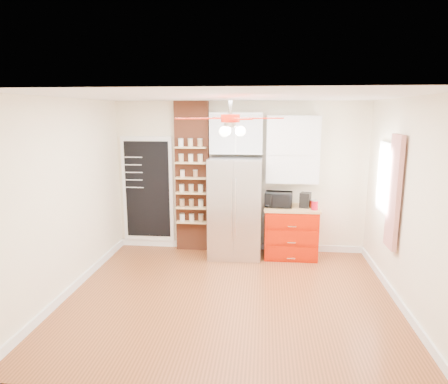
# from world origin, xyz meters

# --- Properties ---
(floor) EXTENTS (4.50, 4.50, 0.00)m
(floor) POSITION_xyz_m (0.00, 0.00, 0.00)
(floor) COLOR brown
(floor) RESTS_ON ground
(ceiling) EXTENTS (4.50, 4.50, 0.00)m
(ceiling) POSITION_xyz_m (0.00, 0.00, 2.70)
(ceiling) COLOR white
(ceiling) RESTS_ON wall_back
(wall_back) EXTENTS (4.50, 0.02, 2.70)m
(wall_back) POSITION_xyz_m (0.00, 2.00, 1.35)
(wall_back) COLOR beige
(wall_back) RESTS_ON floor
(wall_front) EXTENTS (4.50, 0.02, 2.70)m
(wall_front) POSITION_xyz_m (0.00, -2.00, 1.35)
(wall_front) COLOR beige
(wall_front) RESTS_ON floor
(wall_left) EXTENTS (0.02, 4.00, 2.70)m
(wall_left) POSITION_xyz_m (-2.25, 0.00, 1.35)
(wall_left) COLOR beige
(wall_left) RESTS_ON floor
(wall_right) EXTENTS (0.02, 4.00, 2.70)m
(wall_right) POSITION_xyz_m (2.25, 0.00, 1.35)
(wall_right) COLOR beige
(wall_right) RESTS_ON floor
(chalkboard) EXTENTS (0.95, 0.05, 1.95)m
(chalkboard) POSITION_xyz_m (-1.70, 1.96, 1.10)
(chalkboard) COLOR white
(chalkboard) RESTS_ON wall_back
(brick_pillar) EXTENTS (0.60, 0.16, 2.70)m
(brick_pillar) POSITION_xyz_m (-0.85, 1.92, 1.35)
(brick_pillar) COLOR brown
(brick_pillar) RESTS_ON floor
(fridge) EXTENTS (0.90, 0.70, 1.75)m
(fridge) POSITION_xyz_m (-0.05, 1.63, 0.88)
(fridge) COLOR silver
(fridge) RESTS_ON floor
(upper_glass_cabinet) EXTENTS (0.90, 0.35, 0.70)m
(upper_glass_cabinet) POSITION_xyz_m (-0.05, 1.82, 2.15)
(upper_glass_cabinet) COLOR white
(upper_glass_cabinet) RESTS_ON wall_back
(red_cabinet) EXTENTS (0.94, 0.64, 0.90)m
(red_cabinet) POSITION_xyz_m (0.92, 1.68, 0.45)
(red_cabinet) COLOR #AA1300
(red_cabinet) RESTS_ON floor
(upper_shelf_unit) EXTENTS (0.90, 0.30, 1.15)m
(upper_shelf_unit) POSITION_xyz_m (0.92, 1.85, 1.88)
(upper_shelf_unit) COLOR white
(upper_shelf_unit) RESTS_ON wall_back
(window) EXTENTS (0.04, 0.75, 1.05)m
(window) POSITION_xyz_m (2.23, 0.90, 1.55)
(window) COLOR white
(window) RESTS_ON wall_right
(curtain) EXTENTS (0.06, 0.40, 1.55)m
(curtain) POSITION_xyz_m (2.18, 0.35, 1.45)
(curtain) COLOR red
(curtain) RESTS_ON wall_right
(ceiling_fan) EXTENTS (1.40, 1.40, 0.44)m
(ceiling_fan) POSITION_xyz_m (0.00, 0.00, 2.42)
(ceiling_fan) COLOR silver
(ceiling_fan) RESTS_ON ceiling
(toaster_oven) EXTENTS (0.49, 0.35, 0.26)m
(toaster_oven) POSITION_xyz_m (0.70, 1.67, 1.03)
(toaster_oven) COLOR black
(toaster_oven) RESTS_ON red_cabinet
(coffee_maker) EXTENTS (0.22, 0.23, 0.26)m
(coffee_maker) POSITION_xyz_m (1.15, 1.67, 1.03)
(coffee_maker) COLOR black
(coffee_maker) RESTS_ON red_cabinet
(canister_left) EXTENTS (0.12, 0.12, 0.15)m
(canister_left) POSITION_xyz_m (1.29, 1.51, 0.98)
(canister_left) COLOR #AE091D
(canister_left) RESTS_ON red_cabinet
(canister_right) EXTENTS (0.11, 0.11, 0.13)m
(canister_right) POSITION_xyz_m (1.27, 1.67, 0.96)
(canister_right) COLOR #A12508
(canister_right) RESTS_ON red_cabinet
(pantry_jar_oats) EXTENTS (0.11, 0.11, 0.12)m
(pantry_jar_oats) POSITION_xyz_m (-1.00, 1.78, 1.43)
(pantry_jar_oats) COLOR beige
(pantry_jar_oats) RESTS_ON brick_pillar
(pantry_jar_beans) EXTENTS (0.08, 0.08, 0.12)m
(pantry_jar_beans) POSITION_xyz_m (-0.77, 1.77, 1.43)
(pantry_jar_beans) COLOR #946C4B
(pantry_jar_beans) RESTS_ON brick_pillar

